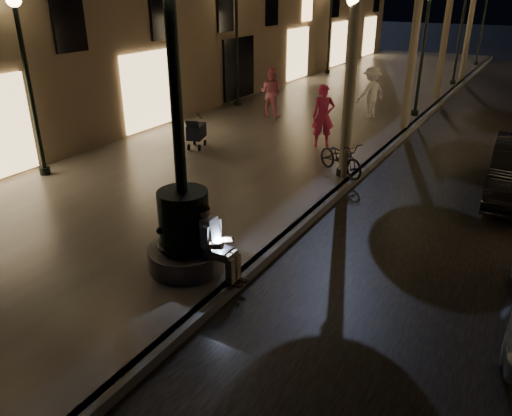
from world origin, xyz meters
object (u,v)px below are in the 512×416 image
Objects in this scene: lamp_curb_a at (350,61)px; pedestrian_white at (371,93)px; lamp_curb_d at (484,15)px; pedestrian_red at (323,116)px; stroller at (196,132)px; pedestrian_pink at (271,92)px; lamp_curb_c at (462,23)px; lamp_left_a at (25,60)px; bicycle at (341,158)px; lamp_left_c at (330,19)px; lamp_curb_b at (425,36)px; seated_man_laptop at (213,240)px; lamp_left_b at (237,31)px; fountain_lamppost at (184,217)px.

lamp_curb_a reaches higher than pedestrian_white.
pedestrian_red is (-1.57, -21.71, -2.06)m from lamp_curb_d.
lamp_curb_d is 4.51× the size of stroller.
pedestrian_red is 4.29m from pedestrian_pink.
pedestrian_pink is at bearing -114.02° from lamp_curb_c.
pedestrian_red is at bearing -96.52° from lamp_curb_c.
lamp_left_a is 2.76× the size of bicycle.
lamp_left_c is 2.48× the size of pedestrian_white.
lamp_left_c is at bearing 180.00° from lamp_curb_c.
lamp_curb_d is at bearing 90.00° from lamp_curb_b.
lamp_left_c is (-7.10, 0.00, 0.00)m from lamp_curb_c.
pedestrian_red is at bearing 100.12° from seated_man_laptop.
fountain_lamppost is at bearing -61.93° from lamp_left_b.
lamp_left_c is 14.93m from pedestrian_red.
lamp_curb_a is 9.30m from lamp_left_b.
lamp_left_b is 2.48× the size of pedestrian_white.
lamp_left_a is at bearing 72.51° from pedestrian_pink.
lamp_left_a is (-7.10, -20.00, 0.00)m from lamp_curb_c.
lamp_curb_a is 2.46× the size of pedestrian_red.
pedestrian_pink is (-4.83, 10.97, 0.23)m from seated_man_laptop.
lamp_curb_d is 10.70m from lamp_left_c.
pedestrian_pink is at bearing 134.67° from lamp_curb_a.
lamp_curb_d is at bearing 88.66° from fountain_lamppost.
lamp_curb_a reaches higher than pedestrian_pink.
seated_man_laptop is 1.28× the size of stroller.
pedestrian_red is (-1.57, -13.71, -2.06)m from lamp_curb_c.
lamp_curb_c is 2.48× the size of pedestrian_white.
pedestrian_red is at bearing -94.13° from lamp_curb_d.
lamp_curb_d is 1.00× the size of lamp_left_a.
lamp_curb_b is 7.38m from lamp_left_b.
seated_man_laptop is 22.12m from lamp_curb_c.
pedestrian_red is 1.01× the size of pedestrian_white.
lamp_left_b is 9.49m from bicycle.
lamp_curb_b is at bearing 89.64° from seated_man_laptop.
fountain_lamppost reaches higher than bicycle.
bicycle is at bearing -66.19° from lamp_left_c.
lamp_left_b is 3.19m from pedestrian_pink.
lamp_curb_a and lamp_curb_b have the same top height.
pedestrian_white reaches higher than pedestrian_pink.
lamp_curb_d is 19.35m from lamp_left_b.
pedestrian_red is (3.36, 2.22, 0.44)m from stroller.
lamp_left_a is at bearing 164.08° from seated_man_laptop.
lamp_curb_b is 2.48× the size of pedestrian_white.
lamp_curb_a is 1.00× the size of lamp_left_c.
lamp_curb_b and lamp_curb_c have the same top height.
pedestrian_pink is (2.19, 8.97, -2.09)m from lamp_left_a.
pedestrian_white is at bearing 102.36° from lamp_curb_a.
lamp_curb_a is 1.00× the size of lamp_curb_d.
lamp_left_a is at bearing -136.54° from stroller.
lamp_curb_c is at bearing -159.36° from pedestrian_white.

